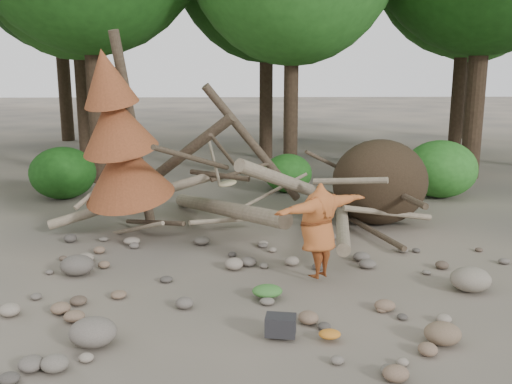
{
  "coord_description": "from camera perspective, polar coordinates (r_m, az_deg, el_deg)",
  "views": [
    {
      "loc": [
        -0.73,
        -8.46,
        3.61
      ],
      "look_at": [
        -0.36,
        1.5,
        1.4
      ],
      "focal_mm": 40.0,
      "sensor_mm": 36.0,
      "label": 1
    }
  ],
  "objects": [
    {
      "name": "backpack",
      "position": [
        7.91,
        2.47,
        -13.56
      ],
      "size": [
        0.45,
        0.34,
        0.27
      ],
      "primitive_type": "cube",
      "rotation": [
        0.0,
        0.0,
        -0.17
      ],
      "color": "black",
      "rests_on": "ground"
    },
    {
      "name": "boulder_front_left",
      "position": [
        8.0,
        -15.99,
        -13.32
      ],
      "size": [
        0.63,
        0.57,
        0.38
      ],
      "primitive_type": "ellipsoid",
      "color": "#6A6158",
      "rests_on": "ground"
    },
    {
      "name": "cloth_green",
      "position": [
        9.14,
        1.14,
        -10.15
      ],
      "size": [
        0.48,
        0.4,
        0.18
      ],
      "primitive_type": "ellipsoid",
      "color": "#366F2C",
      "rests_on": "ground"
    },
    {
      "name": "frisbee_thrower",
      "position": [
        9.68,
        6.25,
        -3.82
      ],
      "size": [
        2.69,
        1.61,
        1.7
      ],
      "color": "#A95426",
      "rests_on": "ground"
    },
    {
      "name": "cloth_orange",
      "position": [
        7.93,
        7.37,
        -14.23
      ],
      "size": [
        0.3,
        0.25,
        0.11
      ],
      "primitive_type": "ellipsoid",
      "color": "#BA6D20",
      "rests_on": "ground"
    },
    {
      "name": "bush_left",
      "position": [
        16.63,
        -18.76,
        1.82
      ],
      "size": [
        1.8,
        1.8,
        1.44
      ],
      "primitive_type": "ellipsoid",
      "color": "#1B5015",
      "rests_on": "ground"
    },
    {
      "name": "dead_conifer",
      "position": [
        12.16,
        -13.46,
        5.08
      ],
      "size": [
        2.06,
        2.16,
        4.35
      ],
      "color": "#4C3F30",
      "rests_on": "ground"
    },
    {
      "name": "ground",
      "position": [
        9.23,
        2.63,
        -10.54
      ],
      "size": [
        120.0,
        120.0,
        0.0
      ],
      "primitive_type": "plane",
      "color": "#514C44",
      "rests_on": "ground"
    },
    {
      "name": "boulder_front_right",
      "position": [
        8.15,
        18.17,
        -13.29
      ],
      "size": [
        0.49,
        0.44,
        0.29
      ],
      "primitive_type": "ellipsoid",
      "color": "brown",
      "rests_on": "ground"
    },
    {
      "name": "boulder_mid_right",
      "position": [
        10.05,
        20.67,
        -8.17
      ],
      "size": [
        0.66,
        0.59,
        0.4
      ],
      "primitive_type": "ellipsoid",
      "color": "gray",
      "rests_on": "ground"
    },
    {
      "name": "deadfall_pile",
      "position": [
        13.26,
        9.9,
        0.74
      ],
      "size": [
        8.55,
        5.24,
        3.3
      ],
      "color": "#332619",
      "rests_on": "ground"
    },
    {
      "name": "bush_right",
      "position": [
        16.72,
        17.97,
        2.21
      ],
      "size": [
        2.0,
        2.0,
        1.6
      ],
      "primitive_type": "ellipsoid",
      "color": "#2E7925",
      "rests_on": "ground"
    },
    {
      "name": "bush_mid",
      "position": [
        16.61,
        3.21,
        1.9
      ],
      "size": [
        1.4,
        1.4,
        1.12
      ],
      "primitive_type": "ellipsoid",
      "color": "#24661D",
      "rests_on": "ground"
    },
    {
      "name": "boulder_mid_left",
      "position": [
        10.6,
        -17.45,
        -6.99
      ],
      "size": [
        0.59,
        0.53,
        0.35
      ],
      "primitive_type": "ellipsoid",
      "color": "#59524B",
      "rests_on": "ground"
    }
  ]
}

